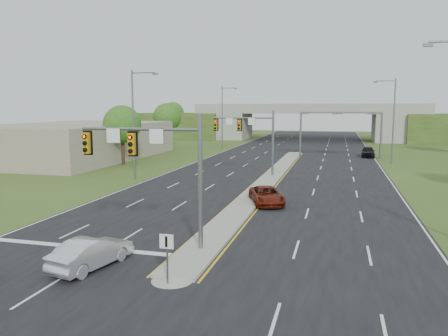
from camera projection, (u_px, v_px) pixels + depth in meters
name	position (u px, v px, depth m)	size (l,w,h in m)	color
ground	(201.00, 251.00, 22.32)	(240.00, 240.00, 0.00)	#364A1A
road	(284.00, 165.00, 55.86)	(24.00, 160.00, 0.02)	black
median	(269.00, 179.00, 44.34)	(2.00, 54.00, 0.16)	gray
median_nose	(172.00, 279.00, 18.47)	(2.00, 2.00, 0.16)	gray
lane_markings	(272.00, 171.00, 50.17)	(23.72, 160.00, 0.01)	gold
signal_mast_near	(157.00, 158.00, 22.16)	(6.62, 0.60, 7.00)	slate
signal_mast_far	(252.00, 132.00, 46.12)	(6.62, 0.60, 7.00)	slate
keep_right_sign	(167.00, 250.00, 17.77)	(0.60, 0.13, 2.20)	slate
sign_gantry	(339.00, 122.00, 62.97)	(11.58, 0.44, 6.67)	slate
overpass	(308.00, 124.00, 98.49)	(80.00, 14.00, 8.10)	gray
lightpole_l_mid	(135.00, 119.00, 43.98)	(2.85, 0.25, 11.00)	slate
lightpole_l_far	(223.00, 114.00, 77.52)	(2.85, 0.25, 11.00)	slate
lightpole_r_far	(392.00, 117.00, 56.48)	(2.85, 0.25, 11.00)	slate
tree_l_near	(122.00, 124.00, 55.37)	(4.80, 4.80, 7.60)	#382316
tree_l_mid	(167.00, 117.00, 80.28)	(5.20, 5.20, 8.12)	#382316
tree_back_a	(173.00, 113.00, 121.12)	(6.00, 6.00, 8.85)	#382316
tree_back_b	(222.00, 114.00, 117.65)	(5.60, 5.60, 8.32)	#382316
tree_back_c	(413.00, 115.00, 105.63)	(5.60, 5.60, 8.32)	#382316
commercial_building	(76.00, 141.00, 63.03)	(18.00, 30.00, 5.00)	gray
car_silver	(92.00, 252.00, 19.93)	(1.49, 4.26, 1.40)	silver
car_far_a	(267.00, 195.00, 33.08)	(2.17, 4.72, 1.31)	#5A1509
car_far_c	(368.00, 152.00, 64.72)	(1.86, 4.61, 1.57)	black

